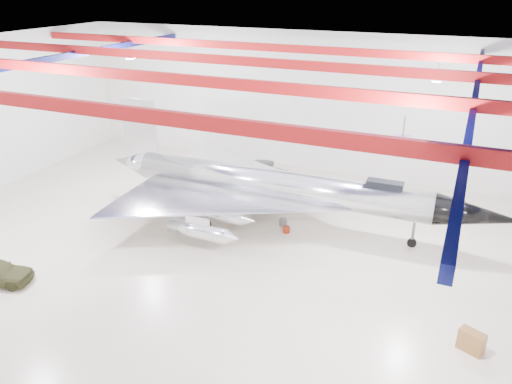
% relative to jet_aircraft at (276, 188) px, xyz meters
% --- Properties ---
extents(floor, '(40.00, 40.00, 0.00)m').
position_rel_jet_aircraft_xyz_m(floor, '(-1.38, -4.58, -2.38)').
color(floor, beige).
rests_on(floor, ground).
extents(wall_back, '(40.00, 0.00, 40.00)m').
position_rel_jet_aircraft_xyz_m(wall_back, '(-1.38, 10.42, 3.12)').
color(wall_back, silver).
rests_on(wall_back, floor).
extents(ceiling, '(40.00, 40.00, 0.00)m').
position_rel_jet_aircraft_xyz_m(ceiling, '(-1.38, -4.58, 8.62)').
color(ceiling, '#0A0F38').
rests_on(ceiling, wall_back).
extents(ceiling_structure, '(39.50, 29.50, 1.08)m').
position_rel_jet_aircraft_xyz_m(ceiling_structure, '(-1.38, -4.58, 7.94)').
color(ceiling_structure, maroon).
rests_on(ceiling_structure, ceiling).
extents(jet_aircraft, '(26.61, 15.58, 7.26)m').
position_rel_jet_aircraft_xyz_m(jet_aircraft, '(0.00, 0.00, 0.00)').
color(jet_aircraft, silver).
rests_on(jet_aircraft, floor).
extents(desk, '(1.18, 0.92, 0.97)m').
position_rel_jet_aircraft_xyz_m(desk, '(12.13, -7.96, -1.90)').
color(desk, brown).
rests_on(desk, floor).
extents(toolbox_red, '(0.51, 0.42, 0.34)m').
position_rel_jet_aircraft_xyz_m(toolbox_red, '(-4.33, 3.36, -2.21)').
color(toolbox_red, maroon).
rests_on(toolbox_red, floor).
extents(engine_drum, '(0.62, 0.62, 0.43)m').
position_rel_jet_aircraft_xyz_m(engine_drum, '(0.63, -0.24, -2.17)').
color(engine_drum, '#59595B').
rests_on(engine_drum, floor).
extents(parts_bin, '(0.61, 0.49, 0.43)m').
position_rel_jet_aircraft_xyz_m(parts_bin, '(1.57, 3.07, -2.17)').
color(parts_bin, olive).
rests_on(parts_bin, floor).
extents(crate_small, '(0.38, 0.33, 0.23)m').
position_rel_jet_aircraft_xyz_m(crate_small, '(-8.60, 1.50, -2.27)').
color(crate_small, '#59595B').
rests_on(crate_small, floor).
extents(tool_chest, '(0.54, 0.54, 0.40)m').
position_rel_jet_aircraft_xyz_m(tool_chest, '(1.17, -1.05, -2.18)').
color(tool_chest, maroon).
rests_on(tool_chest, floor).
extents(oil_barrel, '(0.69, 0.61, 0.41)m').
position_rel_jet_aircraft_xyz_m(oil_barrel, '(-1.37, 2.14, -2.18)').
color(oil_barrel, olive).
rests_on(oil_barrel, floor).
extents(spares_box, '(0.36, 0.36, 0.32)m').
position_rel_jet_aircraft_xyz_m(spares_box, '(2.86, 4.27, -2.22)').
color(spares_box, '#59595B').
rests_on(spares_box, floor).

